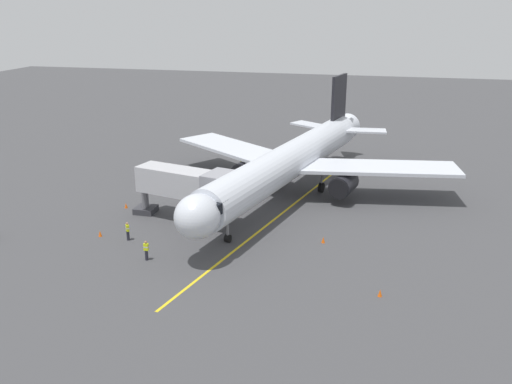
# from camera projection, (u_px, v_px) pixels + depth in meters

# --- Properties ---
(ground_plane) EXTENTS (220.00, 220.00, 0.00)m
(ground_plane) POSITION_uv_depth(u_px,v_px,m) (292.00, 193.00, 60.68)
(ground_plane) COLOR #424244
(apron_lead_in_line) EXTENTS (9.59, 38.95, 0.01)m
(apron_lead_in_line) POSITION_uv_depth(u_px,v_px,m) (278.00, 216.00, 53.99)
(apron_lead_in_line) COLOR yellow
(apron_lead_in_line) RESTS_ON ground
(airplane) EXTENTS (33.84, 39.91, 11.50)m
(airplane) POSITION_uv_depth(u_px,v_px,m) (291.00, 161.00, 58.44)
(airplane) COLOR silver
(airplane) RESTS_ON ground
(jet_bridge) EXTENTS (11.49, 5.25, 5.40)m
(jet_bridge) POSITION_uv_depth(u_px,v_px,m) (191.00, 185.00, 51.32)
(jet_bridge) COLOR #B7B7BC
(jet_bridge) RESTS_ON ground
(ground_crew_marshaller) EXTENTS (0.40, 0.26, 1.71)m
(ground_crew_marshaller) POSITION_uv_depth(u_px,v_px,m) (146.00, 250.00, 44.45)
(ground_crew_marshaller) COLOR #23232D
(ground_crew_marshaller) RESTS_ON ground
(ground_crew_wing_walker) EXTENTS (0.44, 0.47, 1.71)m
(ground_crew_wing_walker) POSITION_uv_depth(u_px,v_px,m) (242.00, 165.00, 67.97)
(ground_crew_wing_walker) COLOR #23232D
(ground_crew_wing_walker) RESTS_ON ground
(ground_crew_loader) EXTENTS (0.45, 0.47, 1.71)m
(ground_crew_loader) POSITION_uv_depth(u_px,v_px,m) (128.00, 231.00, 48.23)
(ground_crew_loader) COLOR #23232D
(ground_crew_loader) RESTS_ON ground
(safety_cone_nose_left) EXTENTS (0.32, 0.32, 0.55)m
(safety_cone_nose_left) POSITION_uv_depth(u_px,v_px,m) (126.00, 205.00, 56.10)
(safety_cone_nose_left) COLOR #F2590F
(safety_cone_nose_left) RESTS_ON ground
(safety_cone_nose_right) EXTENTS (0.32, 0.32, 0.55)m
(safety_cone_nose_right) POSITION_uv_depth(u_px,v_px,m) (380.00, 293.00, 39.06)
(safety_cone_nose_right) COLOR #F2590F
(safety_cone_nose_right) RESTS_ON ground
(safety_cone_wing_port) EXTENTS (0.32, 0.32, 0.55)m
(safety_cone_wing_port) POSITION_uv_depth(u_px,v_px,m) (323.00, 240.00, 47.89)
(safety_cone_wing_port) COLOR #F2590F
(safety_cone_wing_port) RESTS_ON ground
(safety_cone_wing_starboard) EXTENTS (0.32, 0.32, 0.55)m
(safety_cone_wing_starboard) POSITION_uv_depth(u_px,v_px,m) (100.00, 234.00, 49.21)
(safety_cone_wing_starboard) COLOR #F2590F
(safety_cone_wing_starboard) RESTS_ON ground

